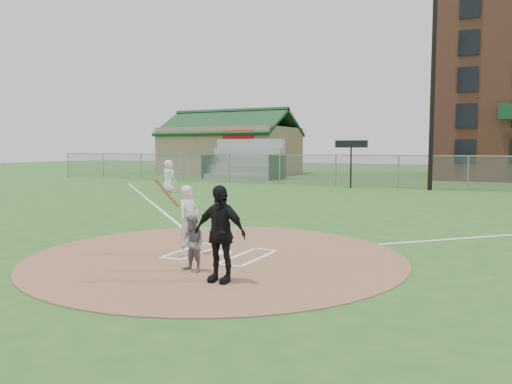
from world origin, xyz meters
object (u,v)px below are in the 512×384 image
at_px(home_plate, 222,253).
at_px(catcher, 193,243).
at_px(ondeck_player, 169,176).
at_px(batter_at_plate, 188,220).
at_px(umpire, 220,234).

distance_m(home_plate, catcher, 1.84).
distance_m(catcher, ondeck_player, 18.23).
xyz_separation_m(home_plate, ondeck_player, (-10.77, 12.73, 0.86)).
distance_m(ondeck_player, batter_at_plate, 16.58).
height_order(home_plate, batter_at_plate, batter_at_plate).
relative_size(umpire, ondeck_player, 0.98).
distance_m(umpire, batter_at_plate, 2.50).
height_order(home_plate, catcher, catcher).
relative_size(home_plate, umpire, 0.23).
height_order(ondeck_player, batter_at_plate, batter_at_plate).
xyz_separation_m(catcher, umpire, (0.84, -0.39, 0.32)).
xyz_separation_m(umpire, ondeck_player, (-11.94, 14.85, -0.01)).
relative_size(catcher, ondeck_player, 0.63).
bearing_deg(ondeck_player, catcher, 141.61).
xyz_separation_m(catcher, batter_at_plate, (-0.98, 1.32, 0.24)).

